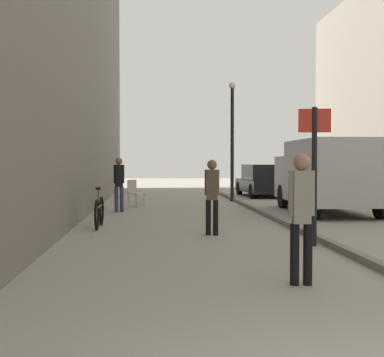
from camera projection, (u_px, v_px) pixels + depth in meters
name	position (u px, v px, depth m)	size (l,w,h in m)	color
ground_plane	(221.00, 224.00, 14.58)	(80.00, 80.00, 0.00)	gray
kerb_strip	(282.00, 221.00, 14.69)	(0.16, 40.00, 0.12)	slate
pedestrian_main_foreground	(212.00, 192.00, 12.39)	(0.31, 0.23, 1.62)	black
pedestrian_mid_block	(301.00, 209.00, 7.37)	(0.34, 0.22, 1.69)	black
pedestrian_far_crossing	(119.00, 181.00, 18.12)	(0.33, 0.24, 1.71)	#2D3851
delivery_van	(327.00, 174.00, 17.74)	(2.14, 5.52, 2.23)	#B7B7BC
parked_car	(263.00, 181.00, 26.24)	(1.99, 4.27, 1.45)	black
street_sign_post	(314.00, 164.00, 10.78)	(0.60, 0.13, 2.60)	black
lamp_post	(232.00, 133.00, 23.05)	(0.28, 0.28, 4.76)	black
bicycle_leaning	(99.00, 212.00, 13.84)	(0.10, 1.77, 0.98)	black
cafe_chair_near_window	(134.00, 191.00, 20.23)	(0.62, 0.62, 0.94)	#B7B2A8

